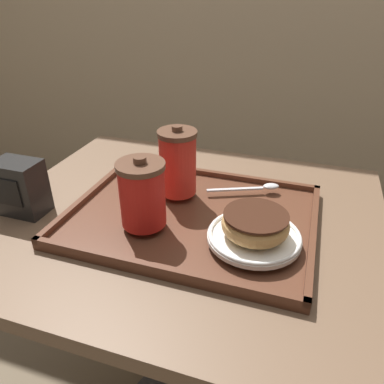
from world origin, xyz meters
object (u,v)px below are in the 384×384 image
(coffee_cup_rear, at_px, (178,162))
(napkin_dispenser, at_px, (20,188))
(spoon, at_px, (260,187))
(coffee_cup_front, at_px, (142,194))
(donut_chocolate_glazed, at_px, (255,223))

(coffee_cup_rear, distance_m, napkin_dispenser, 0.32)
(spoon, bearing_deg, coffee_cup_rear, 178.18)
(coffee_cup_front, height_order, napkin_dispenser, coffee_cup_front)
(coffee_cup_rear, bearing_deg, napkin_dispenser, -154.02)
(donut_chocolate_glazed, relative_size, napkin_dispenser, 1.03)
(donut_chocolate_glazed, height_order, napkin_dispenser, napkin_dispenser)
(coffee_cup_front, relative_size, napkin_dispenser, 1.19)
(coffee_cup_rear, height_order, spoon, coffee_cup_rear)
(donut_chocolate_glazed, bearing_deg, napkin_dispenser, -177.38)
(coffee_cup_rear, height_order, donut_chocolate_glazed, coffee_cup_rear)
(donut_chocolate_glazed, xyz_separation_m, spoon, (-0.02, 0.18, -0.03))
(coffee_cup_rear, distance_m, donut_chocolate_glazed, 0.22)
(coffee_cup_front, bearing_deg, coffee_cup_rear, 81.49)
(coffee_cup_front, relative_size, spoon, 0.89)
(coffee_cup_front, distance_m, napkin_dispenser, 0.27)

